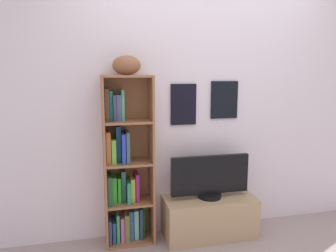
% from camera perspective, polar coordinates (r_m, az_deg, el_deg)
% --- Properties ---
extents(back_wall, '(4.80, 0.08, 2.53)m').
position_cam_1_polar(back_wall, '(3.08, 6.29, 4.24)').
color(back_wall, white).
rests_on(back_wall, ground).
extents(bookshelf, '(0.44, 0.27, 1.53)m').
position_cam_1_polar(bookshelf, '(2.90, -7.90, -7.95)').
color(bookshelf, '#986242').
rests_on(bookshelf, ground).
extents(football, '(0.27, 0.20, 0.17)m').
position_cam_1_polar(football, '(2.75, -7.53, 10.85)').
color(football, brown).
rests_on(football, bookshelf).
extents(tv_stand, '(0.87, 0.39, 0.38)m').
position_cam_1_polar(tv_stand, '(3.16, 7.48, -15.93)').
color(tv_stand, tan).
rests_on(tv_stand, ground).
extents(television, '(0.75, 0.22, 0.41)m').
position_cam_1_polar(television, '(3.01, 7.63, -9.15)').
color(television, black).
rests_on(television, tv_stand).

